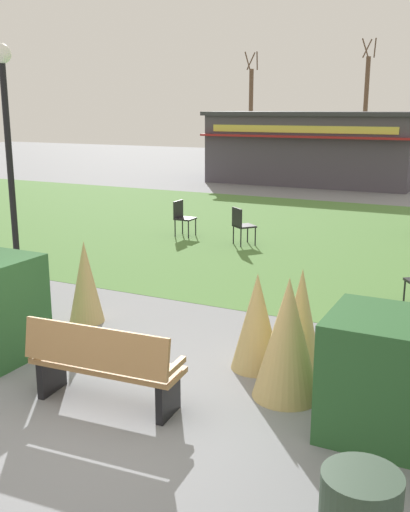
# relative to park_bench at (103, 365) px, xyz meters

# --- Properties ---
(ground_plane) EXTENTS (80.00, 80.00, 0.00)m
(ground_plane) POSITION_rel_park_bench_xyz_m (0.14, -0.34, -0.48)
(ground_plane) COLOR slate
(lawn_patch) EXTENTS (36.00, 12.00, 0.01)m
(lawn_patch) POSITION_rel_park_bench_xyz_m (0.14, 9.54, -0.48)
(lawn_patch) COLOR #4C7A38
(lawn_patch) RESTS_ON ground_plane
(park_bench) EXTENTS (1.73, 0.65, 0.95)m
(park_bench) POSITION_rel_park_bench_xyz_m (0.00, 0.00, 0.00)
(park_bench) COLOR #9E7547
(park_bench) RESTS_ON ground_plane
(ornamental_grass_behind_left) EXTENTS (0.63, 0.63, 1.21)m
(ornamental_grass_behind_left) POSITION_rel_park_bench_xyz_m (1.09, 1.65, 0.13)
(ornamental_grass_behind_left) COLOR tan
(ornamental_grass_behind_left) RESTS_ON ground_plane
(ornamental_grass_behind_right) EXTENTS (0.56, 0.56, 1.30)m
(ornamental_grass_behind_right) POSITION_rel_park_bench_xyz_m (1.61, 1.78, 0.17)
(ornamental_grass_behind_right) COLOR tan
(ornamental_grass_behind_right) RESTS_ON ground_plane
(ornamental_grass_behind_center) EXTENTS (0.76, 0.76, 1.38)m
(ornamental_grass_behind_center) POSITION_rel_park_bench_xyz_m (1.67, 1.10, 0.21)
(ornamental_grass_behind_center) COLOR tan
(ornamental_grass_behind_center) RESTS_ON ground_plane
(ornamental_grass_behind_far) EXTENTS (0.53, 0.53, 1.24)m
(ornamental_grass_behind_far) POSITION_rel_park_bench_xyz_m (-1.81, 2.06, 0.14)
(ornamental_grass_behind_far) COLOR tan
(ornamental_grass_behind_far) RESTS_ON ground_plane
(lamppost_mid) EXTENTS (0.36, 0.36, 4.27)m
(lamppost_mid) POSITION_rel_park_bench_xyz_m (-4.78, 3.73, 2.20)
(lamppost_mid) COLOR black
(lamppost_mid) RESTS_ON ground_plane
(food_kiosk) EXTENTS (8.74, 4.57, 3.00)m
(food_kiosk) POSITION_rel_park_bench_xyz_m (-3.84, 20.55, 1.03)
(food_kiosk) COLOR #47424C
(food_kiosk) RESTS_ON ground_plane
(cafe_chair_west) EXTENTS (0.44, 0.44, 0.89)m
(cafe_chair_west) POSITION_rel_park_bench_xyz_m (-3.52, 8.18, 0.05)
(cafe_chair_west) COLOR black
(cafe_chair_west) RESTS_ON ground_plane
(cafe_chair_center) EXTENTS (0.62, 0.62, 0.89)m
(cafe_chair_center) POSITION_rel_park_bench_xyz_m (-1.79, 7.88, 0.05)
(cafe_chair_center) COLOR black
(cafe_chair_center) RESTS_ON ground_plane
(parked_car_west_slot) EXTENTS (4.30, 2.24, 1.20)m
(parked_car_west_slot) POSITION_rel_park_bench_xyz_m (-3.01, 26.61, 0.16)
(parked_car_west_slot) COLOR silver
(parked_car_west_slot) RESTS_ON ground_plane
(tree_left_bg) EXTENTS (0.91, 0.96, 7.30)m
(tree_left_bg) POSITION_rel_park_bench_xyz_m (-4.66, 34.22, 2.80)
(tree_left_bg) COLOR brown
(tree_left_bg) RESTS_ON ground_plane
(tree_center_bg) EXTENTS (0.91, 0.96, 6.68)m
(tree_center_bg) POSITION_rel_park_bench_xyz_m (-11.82, 32.82, 2.50)
(tree_center_bg) COLOR brown
(tree_center_bg) RESTS_ON ground_plane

